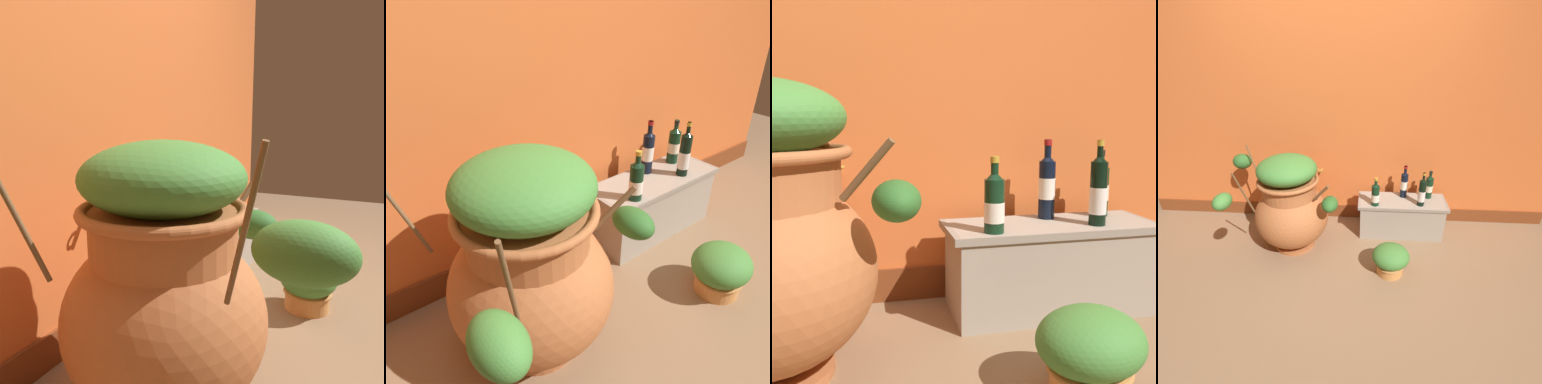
# 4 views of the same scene
# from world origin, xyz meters

# --- Properties ---
(ground_plane) EXTENTS (7.00, 7.00, 0.00)m
(ground_plane) POSITION_xyz_m (0.00, 0.00, 0.00)
(ground_plane) COLOR #896B4C
(back_wall) EXTENTS (4.40, 0.33, 2.60)m
(back_wall) POSITION_xyz_m (-0.00, 1.20, 1.29)
(back_wall) COLOR #D6662D
(back_wall) RESTS_ON ground_plane
(terracotta_urn) EXTENTS (1.08, 0.96, 0.96)m
(terracotta_urn) POSITION_xyz_m (-0.44, 0.57, 0.46)
(terracotta_urn) COLOR #B26638
(terracotta_urn) RESTS_ON ground_plane
(stone_ledge) EXTENTS (0.88, 0.34, 0.38)m
(stone_ledge) POSITION_xyz_m (0.62, 0.85, 0.20)
(stone_ledge) COLOR #9E9384
(stone_ledge) RESTS_ON ground_plane
(wine_bottle_left) EXTENTS (0.08, 0.08, 0.29)m
(wine_bottle_left) POSITION_xyz_m (0.89, 0.94, 0.51)
(wine_bottle_left) COLOR black
(wine_bottle_left) RESTS_ON stone_ledge
(wine_bottle_middle) EXTENTS (0.07, 0.07, 0.34)m
(wine_bottle_middle) POSITION_xyz_m (0.64, 0.94, 0.53)
(wine_bottle_middle) COLOR black
(wine_bottle_middle) RESTS_ON stone_ledge
(wine_bottle_right) EXTENTS (0.08, 0.08, 0.29)m
(wine_bottle_right) POSITION_xyz_m (0.35, 0.75, 0.50)
(wine_bottle_right) COLOR black
(wine_bottle_right) RESTS_ON stone_ledge
(wine_bottle_back) EXTENTS (0.07, 0.07, 0.34)m
(wine_bottle_back) POSITION_xyz_m (0.79, 0.78, 0.52)
(wine_bottle_back) COLOR black
(wine_bottle_back) RESTS_ON stone_ledge
(potted_shrub) EXTENTS (0.32, 0.30, 0.28)m
(potted_shrub) POSITION_xyz_m (0.49, 0.24, 0.15)
(potted_shrub) COLOR #D68E4C
(potted_shrub) RESTS_ON ground_plane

